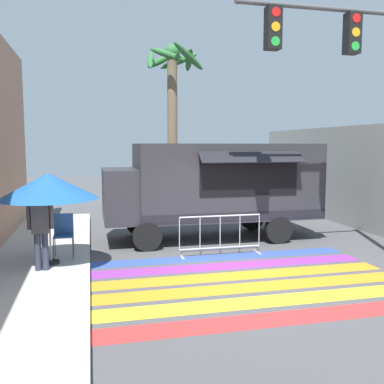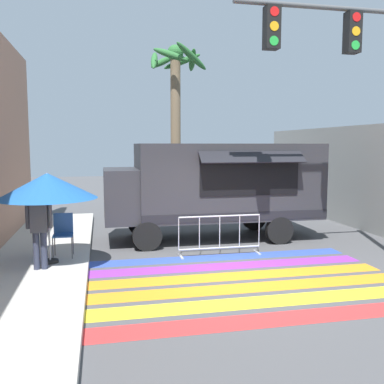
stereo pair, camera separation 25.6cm
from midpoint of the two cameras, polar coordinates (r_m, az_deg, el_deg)
The scene contains 10 objects.
ground_plane at distance 9.36m, azimuth 6.81°, elevation -10.88°, with size 60.00×60.00×0.00m, color #4C4C4F.
concrete_wall_right at distance 14.27m, azimuth 24.27°, elevation 1.49°, with size 0.20×16.00×3.39m.
crosswalk_painted at distance 8.93m, azimuth 7.83°, elevation -11.73°, with size 6.40×4.36×0.01m.
food_truck at distance 12.45m, azimuth 3.17°, elevation 1.12°, with size 6.16×2.67×2.79m.
traffic_signal_pole at distance 10.73m, azimuth 21.33°, elevation 14.79°, with size 4.46×0.29×6.12m.
patio_umbrella at distance 9.72m, azimuth -18.01°, elevation 0.76°, with size 2.13×2.13×1.98m.
folding_chair at distance 10.37m, azimuth -16.13°, elevation -4.94°, with size 0.44×0.44×1.00m.
vendor_person at distance 9.37m, azimuth -18.98°, elevation -4.10°, with size 0.53×0.22×1.67m.
barricade_front at distance 10.79m, azimuth 4.39°, elevation -5.79°, with size 2.11×0.44×1.01m.
palm_tree at distance 16.33m, azimuth -1.73°, elevation 11.97°, with size 2.21×2.39×6.43m.
Camera 2 is at (-2.80, -8.48, 2.76)m, focal length 40.00 mm.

